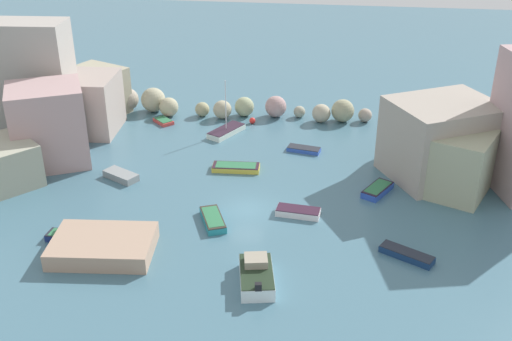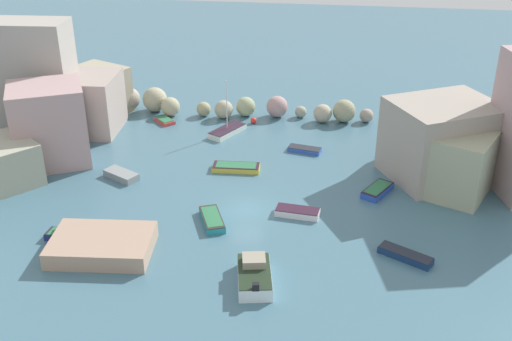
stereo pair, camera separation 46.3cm
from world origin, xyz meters
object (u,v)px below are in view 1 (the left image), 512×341
Objects in this scene: channel_buoy at (252,121)px; moored_boat_8 at (407,254)px; moored_boat_1 at (236,167)px; moored_boat_9 at (304,149)px; moored_boat_5 at (163,121)px; moored_boat_10 at (256,275)px; moored_boat_0 at (226,131)px; moored_boat_3 at (298,212)px; moored_boat_2 at (68,237)px; moored_boat_4 at (377,190)px; moored_boat_7 at (213,219)px; moored_boat_6 at (121,176)px; stone_dock at (103,246)px.

channel_buoy is 0.17× the size of moored_boat_8.
moored_boat_1 is 1.31× the size of moored_boat_9.
moored_boat_5 is 0.57× the size of moored_boat_10.
channel_buoy is at bearing -7.68° from moored_boat_0.
moored_boat_3 is at bearing 177.17° from moored_boat_5.
channel_buoy is at bearing 71.01° from moored_boat_2.
moored_boat_9 is (5.98, -6.35, -0.11)m from channel_buoy.
moored_boat_3 is at bearing -25.36° from moored_boat_4.
moored_boat_2 is 1.26× the size of moored_boat_5.
moored_boat_10 reaches higher than moored_boat_9.
moored_boat_7 reaches higher than moored_boat_1.
channel_buoy is 0.20× the size of moored_boat_2.
moored_boat_8 is at bearing -171.69° from moored_boat_6.
moored_boat_1 is at bearing -89.57° from channel_buoy.
stone_dock is 21.85m from moored_boat_8.
moored_boat_7 reaches higher than moored_boat_9.
moored_boat_0 is at bearing -54.51° from moored_boat_3.
moored_boat_6 reaches higher than moored_boat_3.
moored_boat_9 is at bearing -46.72° from channel_buoy.
channel_buoy reaches higher than moored_boat_8.
moored_boat_4 is at bearing 143.30° from moored_boat_9.
stone_dock is at bearing 67.25° from moored_boat_9.
moored_boat_0 is 26.29m from moored_boat_8.
moored_boat_4 is at bearing -50.72° from moored_boat_8.
moored_boat_8 is (14.70, -2.79, -0.03)m from moored_boat_7.
channel_buoy is 0.17× the size of moored_boat_7.
stone_dock is 16.26m from moored_boat_1.
moored_boat_2 is at bearing -173.06° from moored_boat_0.
moored_boat_9 is (15.54, -5.21, 0.01)m from moored_boat_5.
channel_buoy is 26.65m from moored_boat_2.
moored_boat_9 is at bearing -34.44° from moored_boat_8.
moored_boat_2 is at bearing 59.19° from moored_boat_9.
moored_boat_3 is at bearing -52.11° from moored_boat_1.
moored_boat_1 reaches higher than moored_boat_9.
moored_boat_7 is at bearing -90.54° from channel_buoy.
moored_boat_3 is 12.17m from moored_boat_9.
moored_boat_5 is at bearing -7.11° from moored_boat_9.
moored_boat_0 is 1.77× the size of moored_boat_2.
moored_boat_3 is (8.62, -15.35, -0.05)m from moored_boat_0.
stone_dock reaches higher than moored_boat_4.
moored_boat_2 is (-8.21, -21.32, -0.04)m from moored_boat_0.
moored_boat_6 is at bearing -165.55° from moored_boat_1.
moored_boat_0 is at bearing 77.69° from stone_dock.
moored_boat_9 is (-8.52, 17.05, -0.06)m from moored_boat_8.
moored_boat_6 is at bearing -124.30° from channel_buoy.
moored_boat_1 is at bearing -11.06° from moored_boat_8.
moored_boat_10 is (-2.12, -9.21, 0.31)m from moored_boat_3.
moored_boat_9 is at bearing -83.07° from moored_boat_0.
moored_boat_10 reaches higher than moored_boat_5.
moored_boat_7 is 1.01× the size of moored_boat_8.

